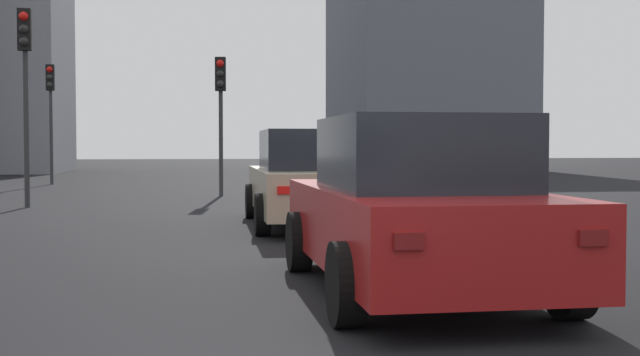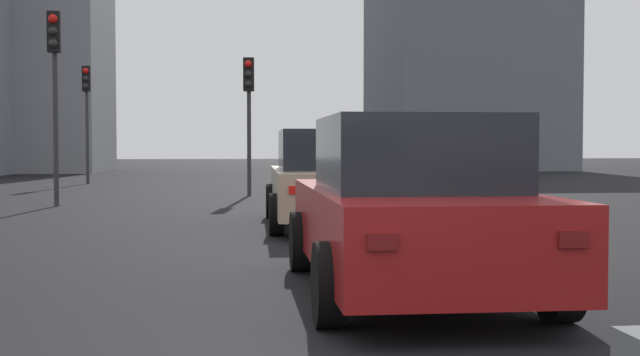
% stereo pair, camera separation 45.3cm
% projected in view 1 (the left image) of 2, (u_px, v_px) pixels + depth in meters
% --- Properties ---
extents(car_beige_left_lead, '(4.84, 2.07, 1.61)m').
position_uv_depth(car_beige_left_lead, '(308.00, 180.00, 13.42)').
color(car_beige_left_lead, tan).
rests_on(car_beige_left_lead, ground_plane).
extents(car_red_left_second, '(4.36, 2.02, 1.60)m').
position_uv_depth(car_red_left_second, '(414.00, 209.00, 7.29)').
color(car_red_left_second, maroon).
rests_on(car_red_left_second, ground_plane).
extents(traffic_light_near_left, '(0.32, 0.29, 4.32)m').
position_uv_depth(traffic_light_near_left, '(25.00, 65.00, 17.30)').
color(traffic_light_near_left, '#2D2D30').
rests_on(traffic_light_near_left, ground_plane).
extents(traffic_light_near_right, '(0.33, 0.30, 3.72)m').
position_uv_depth(traffic_light_near_right, '(221.00, 96.00, 21.36)').
color(traffic_light_near_right, '#2D2D30').
rests_on(traffic_light_near_right, ground_plane).
extents(traffic_light_far_left, '(0.32, 0.28, 4.18)m').
position_uv_depth(traffic_light_far_left, '(50.00, 98.00, 27.80)').
color(traffic_light_far_left, '#2D2D30').
rests_on(traffic_light_far_left, ground_plane).
extents(building_facade_left, '(11.92, 9.80, 12.22)m').
position_uv_depth(building_facade_left, '(423.00, 67.00, 48.03)').
color(building_facade_left, slate).
rests_on(building_facade_left, ground_plane).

